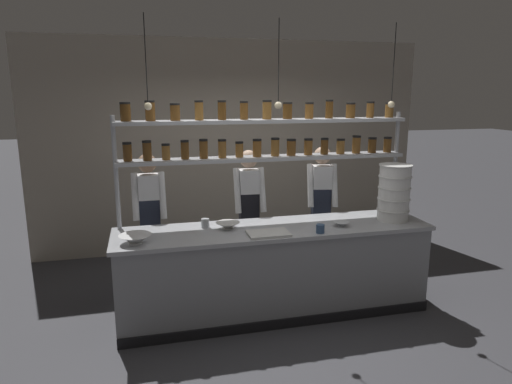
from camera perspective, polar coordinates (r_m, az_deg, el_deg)
name	(u,v)px	position (r m, az deg, el deg)	size (l,w,h in m)	color
ground_plane	(274,311)	(4.96, 2.23, -14.64)	(40.00, 40.00, 0.00)	#3D3D42
back_wall	(232,147)	(6.59, -3.00, 5.69)	(5.59, 0.12, 2.97)	#9E9384
prep_counter	(274,270)	(4.77, 2.28, -9.73)	(3.19, 0.76, 0.92)	gray
spice_shelf_unit	(265,141)	(4.76, 1.19, 6.34)	(3.07, 0.28, 2.18)	#ADAFB5
chef_left	(150,216)	(5.18, -13.13, -2.91)	(0.36, 0.28, 1.60)	black
chef_center	(249,209)	(5.32, -0.88, -2.13)	(0.37, 0.29, 1.61)	black
chef_right	(321,204)	(5.61, 8.14, -1.43)	(0.40, 0.33, 1.62)	black
container_stack	(394,193)	(5.01, 16.88, -0.07)	(0.34, 0.34, 0.60)	white
cutting_board	(268,233)	(4.37, 1.56, -5.21)	(0.40, 0.26, 0.02)	silver
prep_bowl_near_left	(228,226)	(4.56, -3.53, -4.21)	(0.24, 0.24, 0.07)	silver
prep_bowl_center_front	(341,224)	(4.72, 10.62, -3.96)	(0.17, 0.17, 0.05)	silver
prep_bowl_center_back	(135,239)	(4.26, -14.85, -5.72)	(0.29, 0.29, 0.08)	white
serving_cup_front	(320,229)	(4.46, 8.03, -4.57)	(0.08, 0.08, 0.09)	#334C70
serving_cup_by_board	(205,223)	(4.62, -6.36, -3.89)	(0.08, 0.08, 0.09)	#B2B7BC
pendant_light_row	(278,100)	(4.43, 2.75, 11.43)	(2.48, 0.07, 0.83)	black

